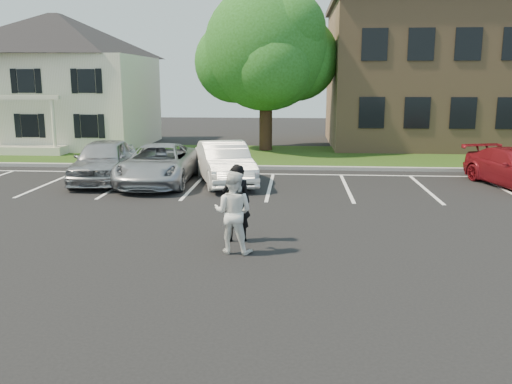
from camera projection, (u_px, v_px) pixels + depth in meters
ground_plane at (253, 256)px, 12.09m from camera, size 90.00×90.00×0.00m
curb at (274, 168)px, 23.79m from camera, size 40.00×0.30×0.15m
grass_strip at (278, 156)px, 27.71m from camera, size 44.00×8.00×0.08m
stall_lines at (308, 182)px, 20.73m from camera, size 34.00×5.36×0.01m
house at (59, 80)px, 31.76m from camera, size 10.30×9.22×7.60m
tree at (268, 51)px, 28.84m from camera, size 7.80×7.20×8.80m
man_black_suit at (236, 203)px, 13.04m from camera, size 0.79×0.63×1.89m
man_white_shirt at (233, 212)px, 12.16m from camera, size 1.03×0.88×1.87m
car_silver_west at (104, 160)px, 20.79m from camera, size 2.41×4.98×1.64m
car_silver_minivan at (158, 164)px, 20.36m from camera, size 2.56×5.36×1.47m
car_white_sedan at (224, 163)px, 20.41m from camera, size 3.00×5.02×1.56m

